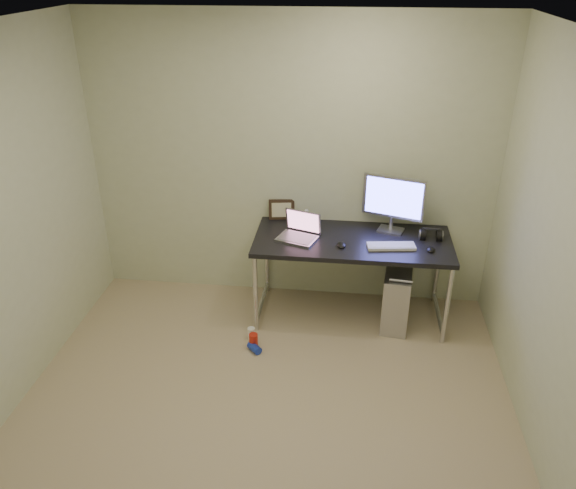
# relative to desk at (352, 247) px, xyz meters

# --- Properties ---
(floor) EXTENTS (3.50, 3.50, 0.00)m
(floor) POSITION_rel_desk_xyz_m (-0.56, -1.39, -0.67)
(floor) COLOR tan
(floor) RESTS_ON ground
(ceiling) EXTENTS (3.50, 3.50, 0.00)m
(ceiling) POSITION_rel_desk_xyz_m (-0.56, -1.39, 1.83)
(ceiling) COLOR silver
(ceiling) RESTS_ON ground
(wall_back) EXTENTS (3.50, 0.02, 2.50)m
(wall_back) POSITION_rel_desk_xyz_m (-0.56, 0.36, 0.58)
(wall_back) COLOR beige
(wall_back) RESTS_ON ground
(wall_right) EXTENTS (0.02, 3.50, 2.50)m
(wall_right) POSITION_rel_desk_xyz_m (1.19, -1.39, 0.58)
(wall_right) COLOR beige
(wall_right) RESTS_ON ground
(desk) EXTENTS (1.63, 0.71, 0.75)m
(desk) POSITION_rel_desk_xyz_m (0.00, 0.00, 0.00)
(desk) COLOR black
(desk) RESTS_ON ground
(tower_computer) EXTENTS (0.27, 0.52, 0.55)m
(tower_computer) POSITION_rel_desk_xyz_m (0.40, -0.06, -0.41)
(tower_computer) COLOR silver
(tower_computer) RESTS_ON ground
(cable_a) EXTENTS (0.01, 0.16, 0.69)m
(cable_a) POSITION_rel_desk_xyz_m (0.35, 0.31, -0.27)
(cable_a) COLOR black
(cable_a) RESTS_ON ground
(cable_b) EXTENTS (0.02, 0.11, 0.71)m
(cable_b) POSITION_rel_desk_xyz_m (0.44, 0.29, -0.29)
(cable_b) COLOR black
(cable_b) RESTS_ON ground
(can_red) EXTENTS (0.08, 0.08, 0.13)m
(can_red) POSITION_rel_desk_xyz_m (-0.76, -0.57, -0.61)
(can_red) COLOR red
(can_red) RESTS_ON ground
(can_white) EXTENTS (0.08, 0.08, 0.11)m
(can_white) POSITION_rel_desk_xyz_m (-0.79, -0.46, -0.62)
(can_white) COLOR white
(can_white) RESTS_ON ground
(can_blue) EXTENTS (0.13, 0.13, 0.07)m
(can_blue) POSITION_rel_desk_xyz_m (-0.74, -0.61, -0.64)
(can_blue) COLOR #1C35B4
(can_blue) RESTS_ON ground
(laptop) EXTENTS (0.38, 0.34, 0.22)m
(laptop) POSITION_rel_desk_xyz_m (-0.44, -0.02, 0.13)
(laptop) COLOR #A6A7AD
(laptop) RESTS_ON desk
(monitor) EXTENTS (0.50, 0.21, 0.49)m
(monitor) POSITION_rel_desk_xyz_m (0.32, 0.20, 0.36)
(monitor) COLOR #A6A7AD
(monitor) RESTS_ON desk
(keyboard) EXTENTS (0.40, 0.17, 0.02)m
(keyboard) POSITION_rel_desk_xyz_m (0.31, -0.11, 0.09)
(keyboard) COLOR silver
(keyboard) RESTS_ON desk
(mouse_right) EXTENTS (0.07, 0.10, 0.03)m
(mouse_right) POSITION_rel_desk_xyz_m (0.62, -0.13, 0.09)
(mouse_right) COLOR black
(mouse_right) RESTS_ON desk
(mouse_left) EXTENTS (0.08, 0.12, 0.04)m
(mouse_left) POSITION_rel_desk_xyz_m (-0.09, -0.14, 0.10)
(mouse_left) COLOR black
(mouse_left) RESTS_ON desk
(headphones) EXTENTS (0.18, 0.11, 0.12)m
(headphones) POSITION_rel_desk_xyz_m (0.64, 0.09, 0.11)
(headphones) COLOR black
(headphones) RESTS_ON desk
(picture_frame) EXTENTS (0.23, 0.10, 0.18)m
(picture_frame) POSITION_rel_desk_xyz_m (-0.64, 0.33, 0.17)
(picture_frame) COLOR black
(picture_frame) RESTS_ON desk
(webcam) EXTENTS (0.05, 0.04, 0.12)m
(webcam) POSITION_rel_desk_xyz_m (-0.41, 0.29, 0.16)
(webcam) COLOR silver
(webcam) RESTS_ON desk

